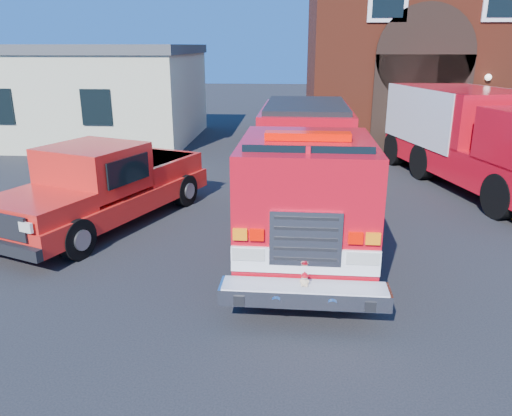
# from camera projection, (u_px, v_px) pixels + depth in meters

# --- Properties ---
(ground) EXTENTS (100.00, 100.00, 0.00)m
(ground) POSITION_uv_depth(u_px,v_px,m) (260.00, 246.00, 11.24)
(ground) COLOR black
(ground) RESTS_ON ground
(parking_stripe_mid) EXTENTS (0.12, 3.00, 0.01)m
(parking_stripe_mid) POSITION_uv_depth(u_px,v_px,m) (489.00, 200.00, 14.60)
(parking_stripe_mid) COLOR yellow
(parking_stripe_mid) RESTS_ON ground
(parking_stripe_far) EXTENTS (0.12, 3.00, 0.01)m
(parking_stripe_far) POSITION_uv_depth(u_px,v_px,m) (457.00, 175.00, 17.45)
(parking_stripe_far) COLOR yellow
(parking_stripe_far) RESTS_ON ground
(fire_station) EXTENTS (15.20, 10.20, 8.45)m
(fire_station) POSITION_uv_depth(u_px,v_px,m) (477.00, 47.00, 22.59)
(fire_station) COLOR maroon
(fire_station) RESTS_ON ground
(side_building) EXTENTS (10.20, 8.20, 4.35)m
(side_building) POSITION_uv_depth(u_px,v_px,m) (86.00, 92.00, 23.47)
(side_building) COLOR beige
(side_building) RESTS_ON ground
(fire_engine) EXTENTS (2.77, 9.25, 2.83)m
(fire_engine) POSITION_uv_depth(u_px,v_px,m) (305.00, 170.00, 11.99)
(fire_engine) COLOR black
(fire_engine) RESTS_ON ground
(pickup_truck) EXTENTS (4.38, 6.64, 2.05)m
(pickup_truck) POSITION_uv_depth(u_px,v_px,m) (104.00, 186.00, 12.43)
(pickup_truck) COLOR black
(pickup_truck) RESTS_ON ground
(secondary_truck) EXTENTS (4.96, 9.59, 2.98)m
(secondary_truck) POSITION_uv_depth(u_px,v_px,m) (477.00, 135.00, 15.68)
(secondary_truck) COLOR black
(secondary_truck) RESTS_ON ground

